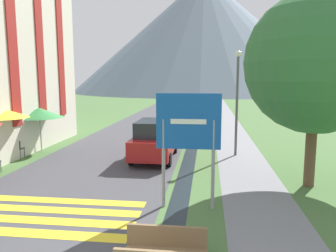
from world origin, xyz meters
TOP-DOWN VIEW (x-y plane):
  - ground_plane at (0.00, 20.00)m, footprint 160.00×160.00m
  - road at (-2.50, 30.00)m, footprint 6.40×60.00m
  - footpath at (3.60, 30.00)m, footprint 2.20×60.00m
  - drainage_channel at (1.20, 30.00)m, footprint 0.60×60.00m
  - crosswalk_marking at (-2.50, 3.81)m, footprint 5.44×2.54m
  - mountain_distant at (0.54, 91.01)m, footprint 72.61×72.61m
  - road_sign at (1.48, 4.80)m, footprint 1.81×0.11m
  - parked_car_near at (-0.40, 10.42)m, footprint 1.81×4.19m
  - parked_car_far at (-0.13, 22.82)m, footprint 1.84×4.41m
  - cafe_chair_far_left at (-6.78, 9.78)m, footprint 0.40×0.40m
  - cafe_umbrella_middle_yellow at (-6.81, 8.94)m, footprint 2.15×2.15m
  - cafe_umbrella_rear_green at (-6.43, 11.31)m, footprint 2.33×2.33m
  - streetlamp at (3.38, 11.63)m, footprint 0.28×0.28m
  - tree_by_path at (5.53, 7.24)m, footprint 4.72×4.72m

SIDE VIEW (x-z plane):
  - ground_plane at x=0.00m, z-range 0.00..0.00m
  - drainage_channel at x=1.20m, z-range 0.00..0.00m
  - road at x=-2.50m, z-range 0.00..0.01m
  - footpath at x=3.60m, z-range 0.00..0.01m
  - crosswalk_marking at x=-2.50m, z-range 0.00..0.01m
  - cafe_chair_far_left at x=-6.78m, z-range 0.09..0.94m
  - parked_car_near at x=-0.40m, z-range 0.00..1.82m
  - parked_car_far at x=-0.13m, z-range 0.00..1.82m
  - cafe_umbrella_rear_green at x=-6.43m, z-range 0.87..3.11m
  - road_sign at x=1.48m, z-range 0.54..3.84m
  - cafe_umbrella_middle_yellow at x=-6.81m, z-range 1.00..3.40m
  - streetlamp at x=3.38m, z-range 0.48..5.46m
  - tree_by_path at x=5.53m, z-range 0.92..7.50m
  - mountain_distant at x=0.54m, z-range 0.00..31.95m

